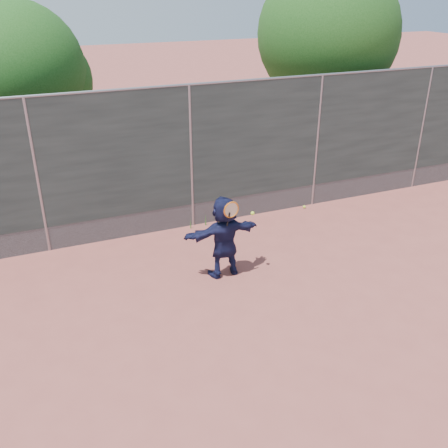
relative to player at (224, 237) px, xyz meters
name	(u,v)px	position (x,y,z in m)	size (l,w,h in m)	color
ground	(265,313)	(0.15, -1.37, -0.75)	(80.00, 80.00, 0.00)	#9E4C42
player	(224,237)	(0.00, 0.00, 0.00)	(1.39, 0.44, 1.50)	#161A3E
ball_ground	(304,207)	(2.85, 1.98, -0.72)	(0.07, 0.07, 0.07)	#CAF135
fence	(191,155)	(0.15, 2.13, 0.83)	(20.00, 0.06, 3.03)	#38423D
swing_action	(233,211)	(0.09, -0.19, 0.56)	(0.62, 0.17, 0.51)	orange
tree_right	(332,38)	(4.83, 4.38, 2.74)	(3.78, 3.60, 5.39)	#382314
tree_left	(25,73)	(-2.70, 5.18, 2.19)	(3.15, 3.00, 4.53)	#382314
weed_clump	(207,219)	(0.44, 2.02, -0.62)	(0.68, 0.07, 0.30)	#387226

